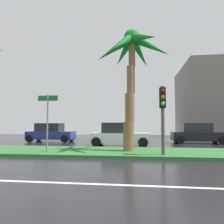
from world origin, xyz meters
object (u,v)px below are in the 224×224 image
palm_tree_centre_left (132,58)px  car_in_traffic_second (120,135)px  street_name_sign (48,115)px  car_in_traffic_third (197,134)px  traffic_signal_median_right (163,107)px  car_in_traffic_leading (51,133)px

palm_tree_centre_left → car_in_traffic_second: (-1.05, 4.02, -4.47)m
palm_tree_centre_left → street_name_sign: 5.57m
car_in_traffic_second → car_in_traffic_third: 6.95m
car_in_traffic_third → traffic_signal_median_right: bearing=-114.2°
street_name_sign → car_in_traffic_leading: 8.99m
palm_tree_centre_left → car_in_traffic_second: size_ratio=1.58×
traffic_signal_median_right → car_in_traffic_leading: (-9.34, 8.74, -1.54)m
palm_tree_centre_left → street_name_sign: (-4.43, -1.03, -3.22)m
street_name_sign → car_in_traffic_third: street_name_sign is taller
traffic_signal_median_right → car_in_traffic_third: bearing=65.8°
traffic_signal_median_right → car_in_traffic_third: 9.38m
car_in_traffic_third → palm_tree_centre_left: bearing=-127.5°
car_in_traffic_second → car_in_traffic_third: bearing=24.4°
traffic_signal_median_right → car_in_traffic_third: traffic_signal_median_right is taller
car_in_traffic_third → car_in_traffic_leading: bearing=178.7°
traffic_signal_median_right → car_in_traffic_leading: traffic_signal_median_right is taller
palm_tree_centre_left → car_in_traffic_third: palm_tree_centre_left is taller
palm_tree_centre_left → traffic_signal_median_right: size_ratio=2.11×
palm_tree_centre_left → car_in_traffic_second: bearing=104.6°
car_in_traffic_leading → car_in_traffic_third: same height
traffic_signal_median_right → street_name_sign: 5.95m
street_name_sign → car_in_traffic_second: street_name_sign is taller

